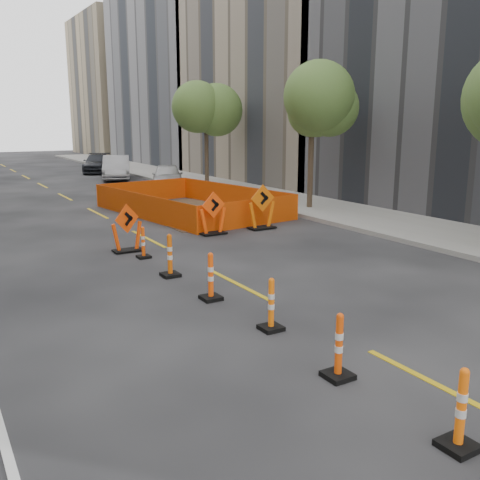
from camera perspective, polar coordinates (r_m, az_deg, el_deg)
ground_plane at (r=9.98m, az=11.70°, el=-10.54°), size 140.00×140.00×0.00m
sidewalk_right at (r=24.47m, az=8.52°, el=3.46°), size 4.00×90.00×0.15m
bld_right_c at (r=38.52m, az=7.00°, el=17.08°), size 12.00×16.00×14.00m
bld_right_d at (r=52.74m, az=-4.46°, el=19.15°), size 12.00×18.00×20.00m
bld_right_e at (r=69.47m, az=-11.43°, el=15.68°), size 12.00×14.00×16.00m
tree_r_b at (r=23.81m, az=7.72°, el=13.99°), size 2.80×2.80×5.95m
tree_r_c at (r=32.27m, az=-3.65°, el=13.65°), size 2.80×2.80×5.95m
channelizer_1 at (r=7.15m, az=22.53°, el=-16.31°), size 0.42×0.42×1.06m
channelizer_2 at (r=8.42m, az=10.51°, el=-11.04°), size 0.42×0.42×1.06m
channelizer_3 at (r=10.12m, az=3.35°, el=-6.84°), size 0.40×0.40×1.03m
channelizer_4 at (r=11.80m, az=-3.14°, el=-3.89°), size 0.42×0.42×1.08m
channelizer_5 at (r=13.65m, az=-7.49°, el=-1.63°), size 0.44×0.44×1.11m
channelizer_6 at (r=15.65m, az=-10.28°, el=-0.25°), size 0.37×0.37×0.93m
chevron_sign_left at (r=16.47m, az=-11.97°, el=1.26°), size 1.12×0.89×1.46m
chevron_sign_center at (r=18.59m, az=-2.90°, el=2.86°), size 1.05×0.67×1.51m
chevron_sign_right at (r=19.56m, az=2.35°, el=3.55°), size 1.11×0.67×1.65m
safety_fence at (r=23.30m, az=-5.35°, el=4.19°), size 5.94×8.85×1.03m
parked_car_near at (r=31.80m, az=-7.74°, el=6.75°), size 3.27×4.67×1.47m
parked_car_mid at (r=37.56m, az=-13.04°, el=7.52°), size 3.23×5.22×1.63m
parked_car_far at (r=43.22m, az=-14.94°, el=7.91°), size 3.60×5.34×1.44m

